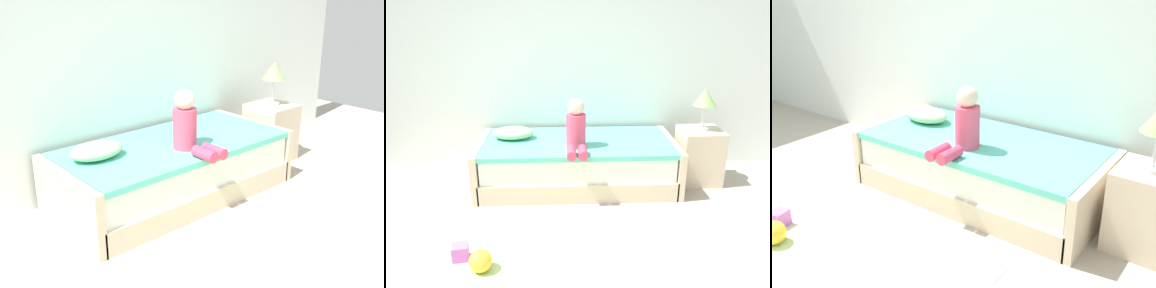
# 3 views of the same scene
# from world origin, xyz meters

# --- Properties ---
(wall_rear) EXTENTS (7.20, 0.10, 2.90)m
(wall_rear) POSITION_xyz_m (0.00, 2.60, 1.45)
(wall_rear) COLOR silver
(wall_rear) RESTS_ON ground
(bed) EXTENTS (2.11, 1.00, 0.50)m
(bed) POSITION_xyz_m (0.57, 2.00, 0.25)
(bed) COLOR beige
(bed) RESTS_ON ground
(nightstand) EXTENTS (0.44, 0.44, 0.60)m
(nightstand) POSITION_xyz_m (1.92, 2.01, 0.30)
(nightstand) COLOR beige
(nightstand) RESTS_ON ground
(table_lamp) EXTENTS (0.24, 0.24, 0.45)m
(table_lamp) POSITION_xyz_m (1.92, 2.01, 0.94)
(table_lamp) COLOR silver
(table_lamp) RESTS_ON nightstand
(child_figure) EXTENTS (0.20, 0.51, 0.50)m
(child_figure) POSITION_xyz_m (0.55, 1.77, 0.70)
(child_figure) COLOR #E04C6B
(child_figure) RESTS_ON bed
(pillow) EXTENTS (0.44, 0.30, 0.13)m
(pillow) POSITION_xyz_m (-0.12, 2.10, 0.56)
(pillow) COLOR #99CC8C
(pillow) RESTS_ON bed
(toy_ball) EXTENTS (0.17, 0.17, 0.17)m
(toy_ball) POSITION_xyz_m (-0.21, 0.51, 0.09)
(toy_ball) COLOR yellow
(toy_ball) RESTS_ON ground
(area_rug) EXTENTS (1.60, 1.10, 0.01)m
(area_rug) POSITION_xyz_m (0.50, 0.70, 0.00)
(area_rug) COLOR #B2D189
(area_rug) RESTS_ON ground
(toy_block) EXTENTS (0.14, 0.14, 0.12)m
(toy_block) POSITION_xyz_m (-0.40, 0.67, 0.06)
(toy_block) COLOR #CC66D8
(toy_block) RESTS_ON ground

